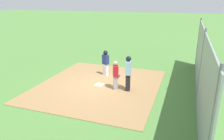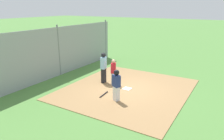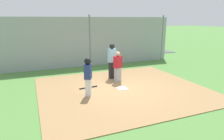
{
  "view_description": "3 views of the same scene",
  "coord_description": "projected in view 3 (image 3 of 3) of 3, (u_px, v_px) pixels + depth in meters",
  "views": [
    {
      "loc": [
        -10.29,
        -4.38,
        4.55
      ],
      "look_at": [
        0.48,
        -0.58,
        0.81
      ],
      "focal_mm": 34.83,
      "sensor_mm": 36.0,
      "label": 1
    },
    {
      "loc": [
        9.93,
        4.99,
        4.48
      ],
      "look_at": [
        0.16,
        -0.89,
        1.03
      ],
      "focal_mm": 34.03,
      "sensor_mm": 36.0,
      "label": 2
    },
    {
      "loc": [
        3.65,
        7.73,
        3.07
      ],
      "look_at": [
        0.2,
        -0.72,
        0.74
      ],
      "focal_mm": 32.13,
      "sensor_mm": 36.0,
      "label": 3
    }
  ],
  "objects": [
    {
      "name": "parked_car_blue",
      "position": [
        33.0,
        49.0,
        16.77
      ],
      "size": [
        4.23,
        1.93,
        1.28
      ],
      "rotation": [
        0.0,
        0.0,
        3.13
      ],
      "color": "#28428C",
      "rests_on": "parking_lot"
    },
    {
      "name": "ground_plane",
      "position": [
        122.0,
        89.0,
        9.03
      ],
      "size": [
        140.0,
        140.0,
        0.0
      ],
      "primitive_type": "plane",
      "color": "#51843D"
    },
    {
      "name": "home_plate",
      "position": [
        122.0,
        88.0,
        9.02
      ],
      "size": [
        0.45,
        0.45,
        0.02
      ],
      "primitive_type": "cube",
      "rotation": [
        0.0,
        0.0,
        -0.03
      ],
      "color": "white",
      "rests_on": "dirt_infield"
    },
    {
      "name": "baseball_bat",
      "position": [
        88.0,
        87.0,
        9.09
      ],
      "size": [
        0.85,
        0.14,
        0.06
      ],
      "primitive_type": "cylinder",
      "rotation": [
        0.0,
        1.57,
        0.09
      ],
      "color": "black",
      "rests_on": "dirt_infield"
    },
    {
      "name": "umpire",
      "position": [
        112.0,
        60.0,
        10.37
      ],
      "size": [
        0.42,
        0.32,
        1.84
      ],
      "rotation": [
        0.0,
        0.0,
        1.73
      ],
      "color": "black",
      "rests_on": "dirt_infield"
    },
    {
      "name": "backstop_fence",
      "position": [
        90.0,
        42.0,
        13.18
      ],
      "size": [
        12.0,
        0.1,
        3.35
      ],
      "color": "#93999E",
      "rests_on": "ground_plane"
    },
    {
      "name": "runner",
      "position": [
        88.0,
        75.0,
        7.99
      ],
      "size": [
        0.4,
        0.46,
        1.57
      ],
      "rotation": [
        0.0,
        0.0,
        2.69
      ],
      "color": "silver",
      "rests_on": "dirt_infield"
    },
    {
      "name": "parking_lot",
      "position": [
        75.0,
        54.0,
        17.94
      ],
      "size": [
        18.0,
        5.2,
        0.04
      ],
      "primitive_type": "cube",
      "color": "#515156",
      "rests_on": "ground_plane"
    },
    {
      "name": "dirt_infield",
      "position": [
        122.0,
        89.0,
        9.02
      ],
      "size": [
        7.2,
        6.4,
        0.03
      ],
      "primitive_type": "cube",
      "color": "#9E774C",
      "rests_on": "ground_plane"
    },
    {
      "name": "catcher",
      "position": [
        118.0,
        66.0,
        9.84
      ],
      "size": [
        0.45,
        0.39,
        1.52
      ],
      "rotation": [
        0.0,
        0.0,
        1.98
      ],
      "color": "#9E9EA3",
      "rests_on": "dirt_infield"
    },
    {
      "name": "parked_car_silver",
      "position": [
        131.0,
        44.0,
        20.33
      ],
      "size": [
        4.23,
        1.94,
        1.28
      ],
      "rotation": [
        0.0,
        0.0,
        3.16
      ],
      "color": "#B2B2B7",
      "rests_on": "parking_lot"
    }
  ]
}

